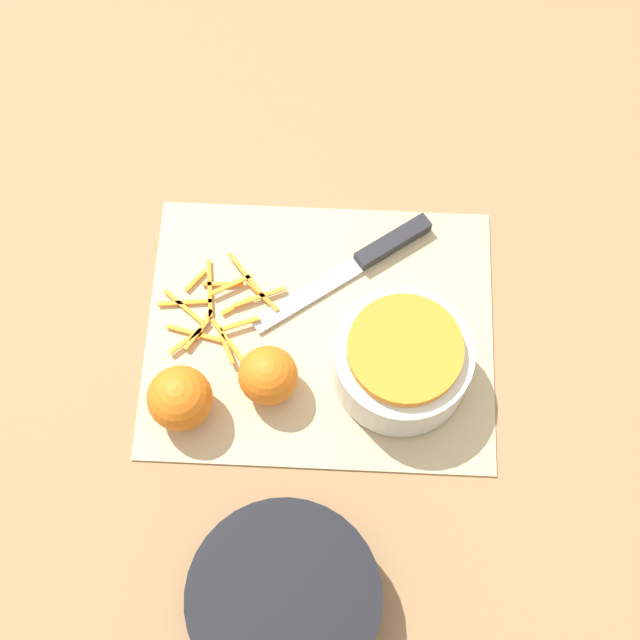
% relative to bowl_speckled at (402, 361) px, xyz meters
% --- Properties ---
extents(ground_plane, '(4.00, 4.00, 0.00)m').
position_rel_bowl_speckled_xyz_m(ground_plane, '(0.09, -0.05, -0.05)').
color(ground_plane, '#9E754C').
extents(cutting_board, '(0.40, 0.33, 0.01)m').
position_rel_bowl_speckled_xyz_m(cutting_board, '(0.09, -0.05, -0.04)').
color(cutting_board, '#CCB284').
rests_on(cutting_board, ground_plane).
extents(bowl_speckled, '(0.15, 0.15, 0.08)m').
position_rel_bowl_speckled_xyz_m(bowl_speckled, '(0.00, 0.00, 0.00)').
color(bowl_speckled, silver).
rests_on(bowl_speckled, cutting_board).
extents(bowl_dark, '(0.20, 0.20, 0.06)m').
position_rel_bowl_speckled_xyz_m(bowl_dark, '(0.12, 0.26, -0.02)').
color(bowl_dark, black).
rests_on(bowl_dark, ground_plane).
extents(knife, '(0.21, 0.16, 0.02)m').
position_rel_bowl_speckled_xyz_m(knife, '(0.03, -0.15, -0.03)').
color(knife, '#232328').
rests_on(knife, cutting_board).
extents(orange_left, '(0.07, 0.07, 0.07)m').
position_rel_bowl_speckled_xyz_m(orange_left, '(0.24, 0.05, -0.00)').
color(orange_left, orange).
rests_on(orange_left, cutting_board).
extents(orange_right, '(0.07, 0.07, 0.07)m').
position_rel_bowl_speckled_xyz_m(orange_right, '(0.15, 0.02, -0.01)').
color(orange_right, orange).
rests_on(orange_right, cutting_board).
extents(peel_pile, '(0.15, 0.14, 0.01)m').
position_rel_bowl_speckled_xyz_m(peel_pile, '(0.21, -0.07, -0.04)').
color(peel_pile, orange).
rests_on(peel_pile, cutting_board).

